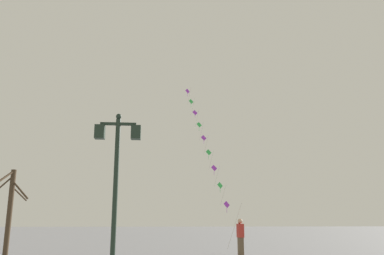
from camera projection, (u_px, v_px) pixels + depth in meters
ground_plane at (173, 251)px, 21.23m from camera, size 160.00×160.00×0.00m
twin_lantern_lamp_post at (117, 162)px, 11.21m from camera, size 1.32×0.28×4.70m
kite_train at (207, 148)px, 24.65m from camera, size 2.25×9.25×11.43m
kite_flyer at (240, 237)px, 17.71m from camera, size 0.29×0.62×1.71m
bare_tree at (9, 209)px, 17.79m from camera, size 1.98×1.94×3.93m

